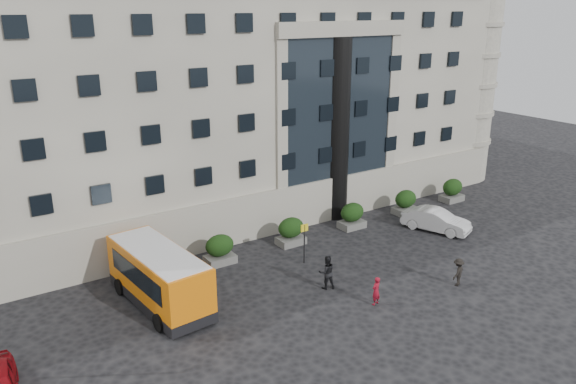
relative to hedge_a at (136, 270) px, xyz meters
name	(u,v)px	position (x,y,z in m)	size (l,w,h in m)	color
ground	(271,327)	(4.00, -7.80, -0.93)	(120.00, 120.00, 0.00)	black
civic_building	(189,83)	(10.00, 14.20, 8.07)	(44.00, 24.00, 18.00)	gray
entrance_column	(337,131)	(16.00, 2.50, 5.57)	(1.80, 1.80, 13.00)	black
hedge_a	(136,270)	(0.00, 0.00, 0.00)	(1.80, 1.26, 1.84)	#555553
hedge_b	(220,249)	(5.20, 0.00, 0.00)	(1.80, 1.26, 1.84)	#555553
hedge_c	(291,231)	(10.40, 0.00, 0.00)	(1.80, 1.26, 1.84)	#555553
hedge_d	(352,215)	(15.60, 0.00, 0.00)	(1.80, 1.26, 1.84)	#555553
hedge_e	(405,202)	(20.80, 0.00, 0.00)	(1.80, 1.26, 1.84)	#555553
hedge_f	(452,190)	(26.00, 0.00, 0.00)	(1.80, 1.26, 1.84)	#555553
bus_stop_sign	(304,237)	(9.50, -2.80, 0.80)	(0.50, 0.08, 2.52)	#262628
minibus	(159,275)	(0.33, -2.70, 0.76)	(3.27, 7.53, 3.06)	orange
white_taxi	(436,220)	(20.13, -3.65, -0.16)	(1.63, 4.68, 1.54)	silver
pedestrian_a	(376,291)	(9.73, -9.00, -0.14)	(0.57, 0.38, 1.57)	maroon
pedestrian_b	(327,272)	(8.67, -6.13, 0.04)	(0.94, 0.73, 1.94)	black
pedestrian_c	(458,272)	(15.00, -9.94, -0.12)	(1.04, 0.60, 1.62)	black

